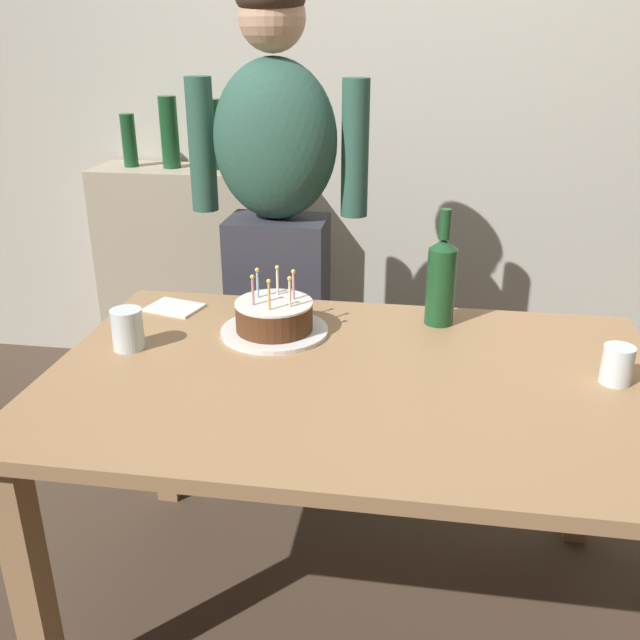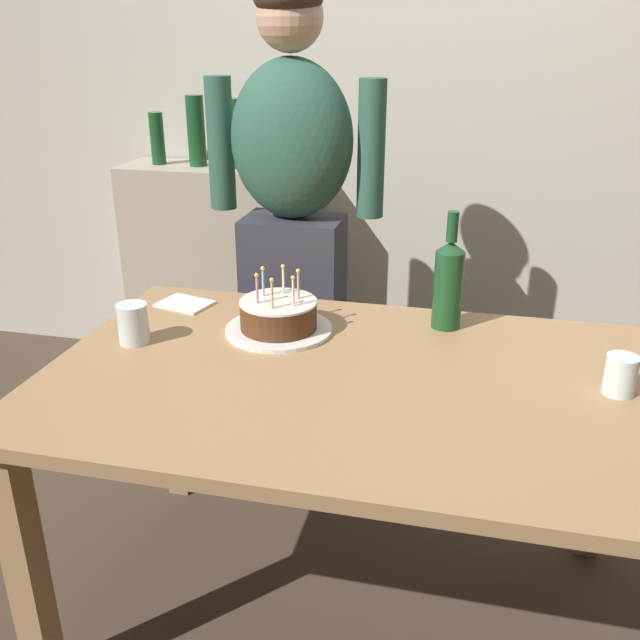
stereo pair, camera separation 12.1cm
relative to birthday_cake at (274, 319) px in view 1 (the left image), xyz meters
name	(u,v)px [view 1 (the left image)]	position (x,y,z in m)	size (l,w,h in m)	color
ground_plane	(349,606)	(0.24, -0.21, -0.78)	(10.00, 10.00, 0.00)	#47382B
back_wall	(398,86)	(0.24, 1.34, 0.52)	(5.20, 0.10, 2.60)	beige
dining_table	(354,408)	(0.24, -0.21, -0.14)	(1.50, 0.96, 0.74)	#A37A51
birthday_cake	(274,319)	(0.00, 0.00, 0.00)	(0.30, 0.30, 0.18)	white
water_glass_near	(617,365)	(0.86, -0.16, 0.00)	(0.07, 0.07, 0.09)	silver
water_glass_far	(128,329)	(-0.36, -0.16, 0.01)	(0.08, 0.08, 0.11)	silver
wine_bottle	(441,279)	(0.45, 0.14, 0.09)	(0.08, 0.08, 0.33)	#194723
napkin_stack	(174,308)	(-0.34, 0.13, -0.04)	(0.15, 0.11, 0.01)	white
person_man_bearded	(277,231)	(-0.11, 0.55, 0.09)	(0.61, 0.27, 1.66)	#33333D
shelf_cabinet	(200,275)	(-0.59, 1.12, -0.28)	(0.85, 0.30, 1.27)	tan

